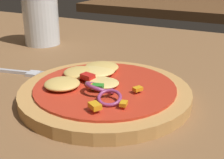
% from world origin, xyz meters
% --- Properties ---
extents(dining_table, '(1.37, 0.96, 0.03)m').
position_xyz_m(dining_table, '(0.00, 0.00, 0.02)').
color(dining_table, brown).
rests_on(dining_table, ground).
extents(pizza, '(0.22, 0.22, 0.03)m').
position_xyz_m(pizza, '(0.05, 0.02, 0.05)').
color(pizza, tan).
rests_on(pizza, dining_table).
extents(fork, '(0.17, 0.05, 0.01)m').
position_xyz_m(fork, '(-0.12, 0.03, 0.04)').
color(fork, silver).
rests_on(fork, dining_table).
extents(beer_glass, '(0.07, 0.07, 0.13)m').
position_xyz_m(beer_glass, '(-0.20, 0.20, 0.09)').
color(beer_glass, silver).
rests_on(beer_glass, dining_table).
extents(background_table, '(0.86, 0.67, 0.03)m').
position_xyz_m(background_table, '(-0.07, 1.12, 0.02)').
color(background_table, brown).
rests_on(background_table, ground).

